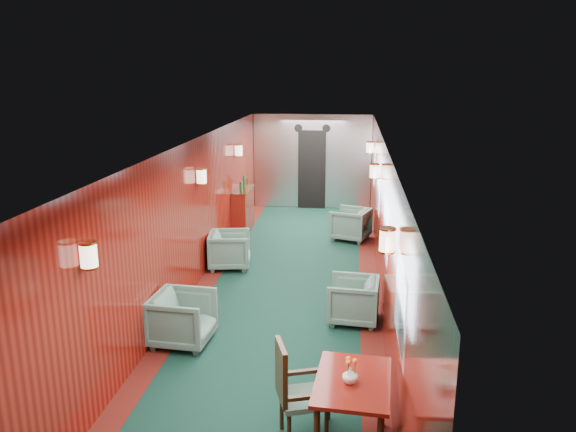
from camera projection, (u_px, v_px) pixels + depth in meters
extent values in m
plane|color=#0D3025|center=(284.00, 296.00, 8.90)|extent=(12.00, 12.00, 0.00)
cube|color=white|center=(283.00, 148.00, 8.30)|extent=(3.00, 12.00, 0.10)
cube|color=white|center=(283.00, 147.00, 8.30)|extent=(1.20, 12.00, 0.06)
cube|color=maroon|center=(312.00, 161.00, 14.36)|extent=(3.00, 0.10, 2.40)
cube|color=maroon|center=(188.00, 220.00, 8.76)|extent=(0.10, 12.00, 2.40)
cube|color=maroon|center=(382.00, 226.00, 8.43)|extent=(0.10, 12.00, 2.40)
cube|color=#44120D|center=(201.00, 292.00, 9.05)|extent=(0.30, 12.00, 0.01)
cube|color=#44120D|center=(369.00, 299.00, 8.75)|extent=(0.30, 12.00, 0.01)
cube|color=silver|center=(312.00, 161.00, 14.28)|extent=(2.98, 0.12, 2.38)
cube|color=black|center=(312.00, 170.00, 14.25)|extent=(0.70, 0.06, 2.00)
cylinder|color=black|center=(298.00, 128.00, 14.04)|extent=(0.20, 0.04, 0.20)
cylinder|color=black|center=(326.00, 128.00, 13.96)|extent=(0.20, 0.04, 0.20)
cube|color=silver|center=(401.00, 304.00, 5.00)|extent=(0.02, 1.10, 0.80)
cube|color=#456768|center=(400.00, 304.00, 5.00)|extent=(0.01, 0.96, 0.66)
cube|color=silver|center=(386.00, 228.00, 7.40)|extent=(0.02, 1.10, 0.80)
cube|color=#456768|center=(385.00, 228.00, 7.40)|extent=(0.01, 0.96, 0.66)
cube|color=silver|center=(378.00, 189.00, 9.80)|extent=(0.02, 1.10, 0.80)
cube|color=#456768|center=(378.00, 189.00, 9.81)|extent=(0.01, 0.96, 0.66)
cube|color=silver|center=(374.00, 165.00, 12.21)|extent=(0.02, 1.10, 0.80)
cube|color=#456768|center=(374.00, 165.00, 12.21)|extent=(0.01, 0.96, 0.66)
cylinder|color=beige|center=(89.00, 255.00, 5.24)|extent=(0.16, 0.16, 0.24)
cylinder|color=#B48032|center=(90.00, 267.00, 5.27)|extent=(0.17, 0.17, 0.02)
cylinder|color=beige|center=(387.00, 240.00, 5.69)|extent=(0.16, 0.16, 0.24)
cylinder|color=#B48032|center=(387.00, 251.00, 5.72)|extent=(0.17, 0.17, 0.02)
cylinder|color=beige|center=(202.00, 176.00, 9.08)|extent=(0.16, 0.16, 0.24)
cylinder|color=#B48032|center=(202.00, 183.00, 9.11)|extent=(0.17, 0.17, 0.02)
cylinder|color=beige|center=(374.00, 171.00, 9.53)|extent=(0.16, 0.16, 0.24)
cylinder|color=#B48032|center=(374.00, 178.00, 9.56)|extent=(0.17, 0.17, 0.02)
cylinder|color=beige|center=(239.00, 150.00, 11.96)|extent=(0.16, 0.16, 0.24)
cylinder|color=#B48032|center=(239.00, 156.00, 11.99)|extent=(0.17, 0.17, 0.02)
cylinder|color=beige|center=(370.00, 147.00, 12.42)|extent=(0.16, 0.16, 0.24)
cylinder|color=#B48032|center=(370.00, 153.00, 12.45)|extent=(0.17, 0.17, 0.02)
cube|color=maroon|center=(353.00, 382.00, 5.14)|extent=(0.75, 1.02, 0.04)
cylinder|color=black|center=(328.00, 389.00, 5.68)|extent=(0.06, 0.06, 0.69)
cylinder|color=black|center=(382.00, 395.00, 5.58)|extent=(0.06, 0.06, 0.69)
cube|color=#1E4640|center=(304.00, 398.00, 5.36)|extent=(0.55, 0.55, 0.06)
cube|color=black|center=(281.00, 372.00, 5.24)|extent=(0.17, 0.39, 0.57)
cube|color=#1E4640|center=(284.00, 377.00, 5.26)|extent=(0.11, 0.29, 0.34)
cube|color=black|center=(309.00, 397.00, 5.12)|extent=(0.39, 0.17, 0.04)
cube|color=black|center=(299.00, 372.00, 5.53)|extent=(0.39, 0.17, 0.04)
cylinder|color=black|center=(326.00, 428.00, 5.29)|extent=(0.04, 0.04, 0.41)
cylinder|color=black|center=(282.00, 411.00, 5.56)|extent=(0.04, 0.04, 0.41)
cylinder|color=black|center=(317.00, 407.00, 5.63)|extent=(0.04, 0.04, 0.41)
cube|color=maroon|center=(243.00, 210.00, 12.34)|extent=(0.31, 1.04, 0.94)
cube|color=black|center=(243.00, 189.00, 12.22)|extent=(0.33, 1.06, 0.02)
cylinder|color=#214227|center=(241.00, 186.00, 11.94)|extent=(0.07, 0.07, 0.22)
cylinder|color=#214227|center=(244.00, 182.00, 12.28)|extent=(0.06, 0.06, 0.28)
cylinder|color=#B48032|center=(246.00, 182.00, 12.49)|extent=(0.08, 0.08, 0.18)
imported|color=silver|center=(350.00, 375.00, 5.07)|extent=(0.19, 0.19, 0.15)
imported|color=#1E4640|center=(183.00, 319.00, 7.28)|extent=(0.81, 0.79, 0.69)
imported|color=#1E4640|center=(230.00, 250.00, 10.08)|extent=(0.83, 0.81, 0.67)
imported|color=#1E4640|center=(353.00, 300.00, 7.92)|extent=(0.76, 0.74, 0.64)
imported|color=#1E4640|center=(350.00, 224.00, 11.75)|extent=(0.93, 0.92, 0.67)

